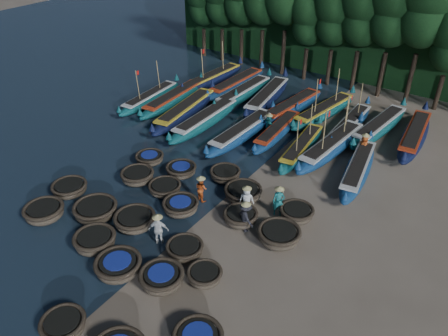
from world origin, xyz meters
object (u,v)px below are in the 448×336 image
Objects in this scene: long_boat_9 at (213,78)px; long_boat_14 at (324,111)px; coracle_15 at (137,176)px; fisherman_0 at (247,199)px; fisherman_3 at (246,216)px; long_boat_10 at (237,84)px; fisherman_5 at (269,124)px; fisherman_6 at (364,145)px; coracle_20 at (150,158)px; coracle_23 at (243,192)px; coracle_21 at (181,170)px; fisherman_4 at (159,229)px; coracle_6 at (95,241)px; long_boat_15 at (350,124)px; coracle_7 at (118,266)px; long_boat_16 at (379,126)px; coracle_14 at (205,275)px; long_boat_13 at (292,107)px; coracle_17 at (181,206)px; long_boat_11 at (244,93)px; coracle_5 at (44,212)px; coracle_10 at (70,188)px; coracle_16 at (165,188)px; coracle_12 at (135,220)px; fisherman_2 at (201,188)px; coracle_11 at (96,210)px; long_boat_8 at (358,169)px; long_boat_12 at (267,97)px; coracle_22 at (225,174)px; coracle_3 at (63,325)px; coracle_19 at (279,235)px; long_boat_17 at (414,135)px; fisherman_1 at (279,200)px; long_boat_1 at (174,99)px; long_boat_2 at (186,110)px; long_boat_3 at (206,119)px; coracle_13 at (185,249)px; long_boat_0 at (150,98)px; long_boat_7 at (332,146)px; long_boat_5 at (277,131)px.

long_boat_14 is at bearing -0.31° from long_boat_9.
coracle_15 is 7.04m from fisherman_0.
long_boat_10 is at bearing -31.09° from fisherman_3.
fisherman_5 is 6.72m from fisherman_6.
coracle_20 is 6.97m from coracle_23.
fisherman_4 is at bearing -60.71° from coracle_21.
coracle_6 is 19.76m from long_boat_15.
coracle_7 is at bearing -70.35° from coracle_21.
long_boat_15 is 2.03m from long_boat_16.
coracle_7 is at bearing -13.67° from coracle_6.
long_boat_13 is at bearing 105.12° from coracle_14.
fisherman_3 is at bearing 61.55° from coracle_7.
long_boat_11 is at bearing 109.90° from coracle_17.
coracle_5 is 21.25m from long_boat_15.
long_boat_13 is 14.50m from fisherman_3.
coracle_16 is (4.44, 3.20, -0.04)m from coracle_10.
fisherman_2 reaches higher than coracle_12.
coracle_11 is 0.36× the size of long_boat_8.
long_boat_12 reaches higher than coracle_23.
coracle_10 is 1.00× the size of coracle_22.
coracle_3 is 0.96× the size of coracle_6.
coracle_5 is at bearing -76.38° from long_boat_9.
fisherman_0 is at bearing 157.34° from coracle_19.
long_boat_12 is 1.16× the size of long_boat_15.
fisherman_1 is (-3.89, -12.35, 0.39)m from long_boat_17.
coracle_22 is at bearing -61.81° from long_boat_11.
fisherman_6 is (2.06, -3.08, 0.37)m from long_boat_15.
coracle_15 is 11.02m from long_boat_1.
long_boat_3 is at bearing -16.02° from long_boat_2.
long_boat_16 reaches higher than long_boat_10.
long_boat_1 is (-9.50, 6.42, 0.17)m from coracle_22.
long_boat_17 is at bearing 44.96° from fisherman_1.
fisherman_4 is (-1.56, -0.06, 0.54)m from coracle_13.
long_boat_1 is at bearing 117.16° from coracle_6.
fisherman_0 is at bearing -32.81° from long_boat_0.
coracle_19 is 0.25× the size of long_boat_7.
long_boat_3 is at bearing -65.46° from fisherman_0.
coracle_20 is 14.05m from long_boat_14.
long_boat_10 is at bearing 109.39° from coracle_7.
coracle_15 is 5.70m from fisherman_4.
coracle_10 is 17.58m from long_boat_12.
long_boat_0 is at bearing -75.82° from fisherman_4.
long_boat_5 is at bearing -96.32° from fisherman_0.
fisherman_1 is at bearing 17.16° from coracle_16.
long_boat_13 is at bearing 133.61° from long_boat_8.
long_boat_11 is at bearing 106.50° from coracle_7.
coracle_3 is 6.66m from coracle_12.
coracle_3 is 0.24× the size of long_boat_17.
long_boat_12 is at bearing -107.41° from fisherman_4.
long_boat_5 is 8.79m from fisherman_1.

